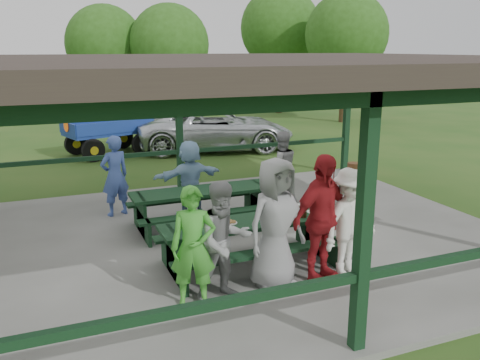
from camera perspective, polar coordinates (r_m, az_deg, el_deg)
name	(u,v)px	position (r m, az deg, el deg)	size (l,w,h in m)	color
ground	(237,243)	(9.44, -0.39, -7.04)	(90.00, 90.00, 0.00)	#285219
concrete_slab	(237,240)	(9.42, -0.39, -6.76)	(10.00, 8.00, 0.10)	slate
pavilion_structure	(236,67)	(8.77, -0.43, 12.56)	(10.60, 8.60, 3.24)	black
picnic_table_near	(250,237)	(8.10, 1.08, -6.37)	(2.84, 1.39, 0.75)	black
picnic_table_far	(203,203)	(9.83, -4.21, -2.60)	(2.73, 1.39, 0.75)	black
table_setting	(252,217)	(8.05, 1.36, -4.23)	(2.30, 0.45, 0.10)	white
contestant_green	(193,247)	(6.79, -5.27, -7.55)	(0.61, 0.40, 1.66)	green
contestant_grey_left	(224,242)	(6.93, -1.79, -6.93)	(0.82, 0.64, 1.68)	gray
contestant_grey_mid	(276,224)	(7.27, 4.01, -4.90)	(0.94, 0.61, 1.92)	gray
contestant_red	(321,219)	(7.53, 9.14, -4.31)	(1.13, 0.47, 1.93)	#A41B21
contestant_white_fedora	(351,222)	(7.81, 12.33, -4.60)	(1.25, 0.95, 1.76)	white
spectator_lblue	(190,178)	(10.44, -5.66, 0.19)	(1.47, 0.47, 1.59)	#8BB4D8
spectator_blue	(115,176)	(10.73, -13.88, 0.46)	(0.61, 0.40, 1.68)	#3E57A3
spectator_grey	(281,168)	(11.26, 4.61, 1.39)	(0.79, 0.62, 1.63)	gray
pickup_truck	(216,129)	(17.77, -2.72, 5.76)	(2.47, 5.36, 1.49)	silver
farm_trailer	(109,136)	(17.53, -14.54, 4.84)	(3.72, 2.26, 1.29)	navy
tree_left	(105,44)	(24.04, -14.94, 14.50)	(3.43, 3.43, 5.36)	#312213
tree_mid	(169,44)	(22.92, -7.93, 14.84)	(3.42, 3.42, 5.35)	#312213
tree_right	(347,34)	(24.97, 11.89, 15.70)	(3.85, 3.85, 6.02)	#312213
tree_far_right	(280,28)	(28.16, 4.52, 16.60)	(4.22, 4.22, 6.59)	#312213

